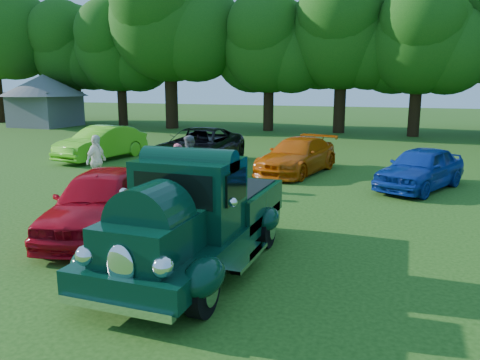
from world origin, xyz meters
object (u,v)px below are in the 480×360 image
(hero_pickup, at_px, (196,219))
(gazebo, at_px, (44,95))
(spectator_pink, at_px, (179,169))
(back_car_orange, at_px, (297,156))
(spectator_white, at_px, (96,161))
(spectator_grey, at_px, (190,162))
(back_car_black, at_px, (199,148))
(back_car_blue, at_px, (421,168))
(red_convertible, at_px, (102,201))
(back_car_lime, at_px, (102,143))

(hero_pickup, xyz_separation_m, gazebo, (-22.76, 21.45, 1.54))
(spectator_pink, bearing_deg, back_car_orange, 27.76)
(hero_pickup, relative_size, gazebo, 0.80)
(hero_pickup, bearing_deg, back_car_orange, 92.11)
(back_car_orange, height_order, spectator_white, spectator_white)
(spectator_grey, distance_m, spectator_white, 2.98)
(back_car_black, height_order, gazebo, gazebo)
(back_car_blue, distance_m, spectator_pink, 7.46)
(red_convertible, relative_size, back_car_lime, 0.98)
(spectator_white, bearing_deg, back_car_lime, 31.91)
(spectator_grey, xyz_separation_m, spectator_white, (-2.87, -0.82, -0.00))
(back_car_orange, height_order, gazebo, gazebo)
(spectator_grey, relative_size, spectator_white, 1.00)
(red_convertible, xyz_separation_m, back_car_blue, (6.61, 7.08, -0.06))
(back_car_lime, distance_m, back_car_blue, 12.97)
(back_car_lime, xyz_separation_m, gazebo, (-13.75, 11.89, 1.69))
(spectator_pink, relative_size, spectator_white, 0.92)
(back_car_lime, relative_size, spectator_grey, 2.60)
(red_convertible, height_order, back_car_blue, red_convertible)
(hero_pickup, relative_size, spectator_white, 3.06)
(hero_pickup, height_order, back_car_black, hero_pickup)
(back_car_lime, xyz_separation_m, spectator_white, (3.23, -4.68, 0.12))
(hero_pickup, bearing_deg, spectator_grey, 117.09)
(gazebo, bearing_deg, red_convertible, -45.60)
(back_car_orange, xyz_separation_m, gazebo, (-22.42, 12.07, 1.76))
(hero_pickup, distance_m, back_car_orange, 9.39)
(red_convertible, height_order, gazebo, gazebo)
(back_car_lime, bearing_deg, gazebo, 147.22)
(back_car_black, distance_m, spectator_white, 4.75)
(back_car_black, distance_m, spectator_pink, 4.82)
(back_car_orange, xyz_separation_m, spectator_white, (-5.43, -4.50, 0.20))
(hero_pickup, xyz_separation_m, back_car_blue, (3.87, 8.07, -0.21))
(back_car_orange, bearing_deg, back_car_black, -168.81)
(spectator_white, bearing_deg, gazebo, 42.97)
(back_car_lime, relative_size, back_car_black, 0.80)
(back_car_lime, distance_m, back_car_black, 4.68)
(hero_pickup, relative_size, back_car_lime, 1.18)
(hero_pickup, relative_size, back_car_blue, 1.32)
(back_car_orange, bearing_deg, back_car_blue, -5.80)
(back_car_orange, bearing_deg, spectator_grey, -113.46)
(back_car_blue, relative_size, spectator_white, 2.32)
(back_car_blue, xyz_separation_m, gazebo, (-26.63, 13.37, 1.74))
(back_car_black, bearing_deg, spectator_white, -111.73)
(back_car_orange, distance_m, back_car_blue, 4.42)
(back_car_blue, xyz_separation_m, spectator_pink, (-6.70, -3.26, 0.10))
(back_car_orange, distance_m, spectator_grey, 4.50)
(back_car_blue, relative_size, spectator_grey, 2.32)
(red_convertible, height_order, spectator_white, spectator_white)
(back_car_black, distance_m, back_car_blue, 8.31)
(hero_pickup, distance_m, spectator_grey, 6.40)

